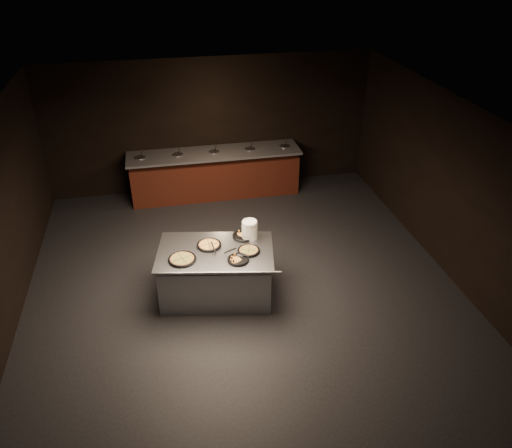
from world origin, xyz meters
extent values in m
cube|color=black|center=(0.00, 0.00, -0.01)|extent=(7.00, 8.00, 0.01)
cube|color=black|center=(0.00, 0.00, 2.90)|extent=(7.00, 8.00, 0.01)
cube|color=black|center=(0.00, 4.00, 1.45)|extent=(7.00, 0.01, 2.90)
cube|color=black|center=(3.50, 0.00, 1.45)|extent=(0.01, 8.00, 2.90)
cube|color=#501F12|center=(0.00, 3.58, 0.43)|extent=(3.60, 0.75, 0.85)
cube|color=#5C5D61|center=(0.00, 3.58, 0.97)|extent=(3.70, 0.83, 0.05)
cube|color=#36150C|center=(0.00, 3.58, 0.04)|extent=(3.60, 0.69, 0.08)
cylinder|color=#ABADB2|center=(-1.55, 3.58, 0.98)|extent=(0.22, 0.22, 0.08)
cylinder|color=#477A30|center=(-1.55, 3.58, 1.00)|extent=(0.19, 0.19, 0.02)
cylinder|color=black|center=(-1.52, 3.56, 1.09)|extent=(0.04, 0.10, 0.19)
cylinder|color=#ABADB2|center=(-0.78, 3.58, 0.98)|extent=(0.22, 0.22, 0.08)
cylinder|color=#477A30|center=(-0.78, 3.58, 1.00)|extent=(0.19, 0.19, 0.02)
cylinder|color=black|center=(-0.74, 3.56, 1.09)|extent=(0.04, 0.10, 0.19)
cylinder|color=#ABADB2|center=(0.00, 3.58, 0.98)|extent=(0.22, 0.22, 0.08)
cylinder|color=#477A30|center=(0.00, 3.58, 1.00)|extent=(0.19, 0.19, 0.02)
cylinder|color=black|center=(0.03, 3.56, 1.09)|extent=(0.04, 0.10, 0.19)
cylinder|color=#ABADB2|center=(0.78, 3.58, 0.98)|extent=(0.22, 0.22, 0.08)
cylinder|color=#477A30|center=(0.78, 3.58, 1.00)|extent=(0.19, 0.19, 0.02)
cylinder|color=black|center=(0.81, 3.56, 1.09)|extent=(0.04, 0.10, 0.19)
cylinder|color=#ABADB2|center=(1.55, 3.58, 0.98)|extent=(0.22, 0.22, 0.08)
cylinder|color=#477A30|center=(1.55, 3.58, 1.00)|extent=(0.19, 0.19, 0.02)
cylinder|color=black|center=(1.58, 3.56, 1.09)|extent=(0.04, 0.10, 0.19)
cube|color=#ABADB2|center=(-0.45, 0.05, 0.38)|extent=(1.87, 1.34, 0.77)
cube|color=#ABADB2|center=(-0.45, 0.05, 0.83)|extent=(1.96, 1.43, 0.04)
cylinder|color=#ABADB2|center=(-0.45, -0.51, 0.83)|extent=(1.76, 0.37, 0.04)
cylinder|color=white|center=(0.14, 0.32, 1.00)|extent=(0.24, 0.24, 0.30)
cylinder|color=black|center=(-0.97, -0.09, 0.86)|extent=(0.40, 0.40, 0.01)
torus|color=black|center=(-0.97, -0.09, 0.87)|extent=(0.42, 0.42, 0.04)
torus|color=#9B5728|center=(-0.97, -0.09, 0.88)|extent=(0.36, 0.36, 0.03)
cylinder|color=tan|center=(-0.97, -0.09, 0.87)|extent=(0.32, 0.32, 0.02)
cube|color=black|center=(-0.97, -0.09, 0.88)|extent=(0.11, 0.30, 0.00)
cube|color=black|center=(-0.97, -0.09, 0.88)|extent=(0.30, 0.11, 0.00)
cylinder|color=black|center=(-0.53, 0.21, 0.86)|extent=(0.37, 0.37, 0.01)
torus|color=black|center=(-0.53, 0.21, 0.87)|extent=(0.39, 0.39, 0.04)
torus|color=#9B5728|center=(-0.53, 0.21, 0.88)|extent=(0.33, 0.33, 0.03)
cylinder|color=#E9A555|center=(-0.53, 0.21, 0.87)|extent=(0.29, 0.29, 0.02)
cube|color=black|center=(-0.53, 0.21, 0.88)|extent=(0.02, 0.29, 0.00)
cube|color=black|center=(-0.53, 0.21, 0.88)|extent=(0.29, 0.02, 0.00)
cylinder|color=black|center=(0.06, 0.37, 0.86)|extent=(0.35, 0.35, 0.01)
torus|color=black|center=(0.06, 0.37, 0.87)|extent=(0.38, 0.38, 0.04)
cylinder|color=black|center=(-0.15, -0.27, 0.86)|extent=(0.31, 0.31, 0.01)
torus|color=black|center=(-0.15, -0.27, 0.87)|extent=(0.33, 0.33, 0.04)
cylinder|color=black|center=(0.05, -0.07, 0.86)|extent=(0.33, 0.33, 0.01)
torus|color=black|center=(0.05, -0.07, 0.87)|extent=(0.35, 0.35, 0.04)
torus|color=#9B5728|center=(0.05, -0.07, 0.88)|extent=(0.29, 0.29, 0.03)
cylinder|color=tan|center=(0.05, -0.07, 0.87)|extent=(0.25, 0.25, 0.02)
cube|color=black|center=(0.05, -0.07, 0.88)|extent=(0.08, 0.24, 0.00)
cube|color=black|center=(0.05, -0.07, 0.88)|extent=(0.24, 0.08, 0.00)
cube|color=#ABADB2|center=(-0.54, 0.15, 0.87)|extent=(0.12, 0.13, 0.00)
cylinder|color=black|center=(-0.48, 0.00, 0.95)|extent=(0.07, 0.19, 0.13)
cylinder|color=#ABADB2|center=(-0.51, 0.07, 0.90)|extent=(0.04, 0.10, 0.08)
cube|color=#ABADB2|center=(-0.10, -0.16, 0.87)|extent=(0.12, 0.11, 0.00)
cylinder|color=black|center=(-0.25, -0.12, 0.94)|extent=(0.19, 0.07, 0.12)
cylinder|color=#ABADB2|center=(-0.18, -0.14, 0.90)|extent=(0.10, 0.04, 0.07)
camera|label=1|loc=(-1.12, -6.32, 5.18)|focal=35.00mm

